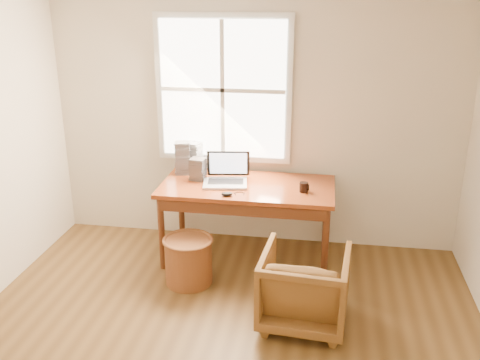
% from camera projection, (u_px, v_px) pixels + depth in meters
% --- Properties ---
extents(room_shell, '(4.04, 4.54, 2.64)m').
position_uv_depth(room_shell, '(204.00, 191.00, 3.24)').
color(room_shell, brown).
rests_on(room_shell, ground).
extents(desk, '(1.60, 0.80, 0.04)m').
position_uv_depth(desk, '(247.00, 187.00, 4.95)').
color(desk, brown).
rests_on(desk, room_shell).
extents(armchair, '(0.70, 0.72, 0.61)m').
position_uv_depth(armchair, '(304.00, 287.00, 4.10)').
color(armchair, brown).
rests_on(armchair, room_shell).
extents(wicker_stool, '(0.55, 0.55, 0.41)m').
position_uv_depth(wicker_stool, '(188.00, 261.00, 4.70)').
color(wicker_stool, brown).
rests_on(wicker_stool, room_shell).
extents(laptop, '(0.50, 0.52, 0.33)m').
position_uv_depth(laptop, '(225.00, 168.00, 4.89)').
color(laptop, '#B9BBC1').
rests_on(laptop, desk).
extents(mouse, '(0.12, 0.09, 0.03)m').
position_uv_depth(mouse, '(227.00, 194.00, 4.68)').
color(mouse, black).
rests_on(mouse, desk).
extents(coffee_mug, '(0.10, 0.10, 0.09)m').
position_uv_depth(coffee_mug, '(304.00, 187.00, 4.77)').
color(coffee_mug, black).
rests_on(coffee_mug, desk).
extents(cd_stack_a, '(0.18, 0.16, 0.30)m').
position_uv_depth(cd_stack_a, '(193.00, 157.00, 5.25)').
color(cd_stack_a, '#B6BDC3').
rests_on(cd_stack_a, desk).
extents(cd_stack_b, '(0.15, 0.14, 0.21)m').
position_uv_depth(cd_stack_b, '(198.00, 169.00, 5.04)').
color(cd_stack_b, '#232328').
rests_on(cd_stack_b, desk).
extents(cd_stack_c, '(0.16, 0.15, 0.32)m').
position_uv_depth(cd_stack_c, '(183.00, 158.00, 5.19)').
color(cd_stack_c, '#90919D').
rests_on(cd_stack_c, desk).
extents(cd_stack_d, '(0.17, 0.16, 0.17)m').
position_uv_depth(cd_stack_d, '(219.00, 162.00, 5.30)').
color(cd_stack_d, '#AFB3BB').
rests_on(cd_stack_d, desk).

